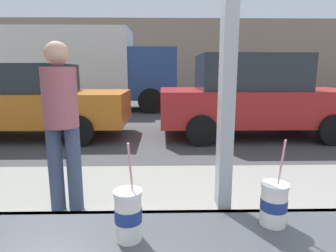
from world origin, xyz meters
TOP-DOWN VIEW (x-y plane):
  - ground_plane at (0.00, 8.00)m, footprint 60.00×60.00m
  - sidewalk_strip at (0.00, 1.60)m, footprint 16.00×2.80m
  - building_facade_far at (0.00, 21.95)m, footprint 28.00×1.20m
  - soda_cup_left at (-0.35, -0.15)m, footprint 0.09×0.09m
  - soda_cup_right at (0.14, -0.07)m, footprint 0.09×0.09m
  - parked_car_orange at (-3.44, 5.62)m, footprint 4.67×1.98m
  - parked_car_red at (1.87, 5.62)m, footprint 4.38×2.07m
  - box_truck at (-3.27, 10.34)m, footprint 6.78×2.44m
  - pedestrian at (-1.19, 1.71)m, footprint 0.32×0.32m

SIDE VIEW (x-z plane):
  - ground_plane at x=0.00m, z-range 0.00..0.00m
  - sidewalk_strip at x=0.00m, z-range 0.00..0.15m
  - parked_car_orange at x=-3.44m, z-range 0.02..1.69m
  - parked_car_red at x=1.87m, z-range 0.00..1.87m
  - soda_cup_right at x=0.14m, z-range 0.91..1.22m
  - soda_cup_left at x=-0.35m, z-range 0.91..1.23m
  - pedestrian at x=-1.19m, z-range 0.27..1.90m
  - box_truck at x=-3.27m, z-range 0.13..3.18m
  - building_facade_far at x=0.00m, z-range 0.00..5.39m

